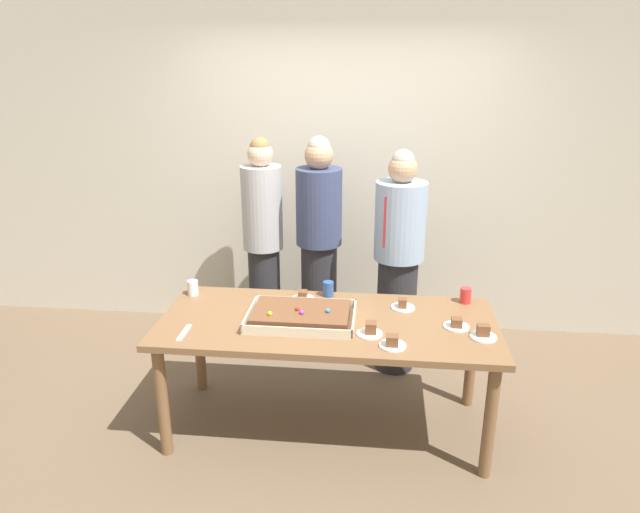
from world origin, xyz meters
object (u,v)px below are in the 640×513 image
plated_slice_near_left (483,333)px  plated_slice_center_back (370,330)px  plated_slice_near_right (303,297)px  cake_server_utensil (184,333)px  party_table (328,332)px  plated_slice_far_right (392,343)px  drink_cup_nearest (328,289)px  drink_cup_far_end (193,288)px  person_serving_front (319,244)px  plated_slice_far_left (456,325)px  sheet_cake (301,316)px  plated_slice_center_front (403,306)px  drink_cup_middle (466,295)px  person_green_shirt_behind (398,261)px  person_striped_tie_right (263,241)px

plated_slice_near_left → plated_slice_center_back: (-0.63, -0.03, 0.00)m
plated_slice_near_right → cake_server_utensil: plated_slice_near_right is taller
party_table → plated_slice_far_right: plated_slice_far_right is taller
plated_slice_near_left → drink_cup_nearest: 1.04m
party_table → plated_slice_near_right: (-0.19, 0.28, 0.10)m
drink_cup_far_end → person_serving_front: 1.07m
party_table → plated_slice_far_left: size_ratio=13.47×
drink_cup_nearest → person_serving_front: (-0.13, 0.67, 0.08)m
party_table → cake_server_utensil: 0.85m
sheet_cake → plated_slice_center_front: 0.66m
drink_cup_middle → cake_server_utensil: 1.76m
drink_cup_middle → person_green_shirt_behind: person_green_shirt_behind is taller
plated_slice_center_front → plated_slice_far_right: bearing=-97.9°
plated_slice_far_right → person_striped_tie_right: person_striped_tie_right is taller
party_table → plated_slice_far_left: plated_slice_far_left is taller
plated_slice_far_right → drink_cup_far_end: size_ratio=1.50×
drink_cup_nearest → person_green_shirt_behind: size_ratio=0.06×
drink_cup_nearest → person_striped_tie_right: (-0.58, 0.74, 0.08)m
drink_cup_middle → person_green_shirt_behind: size_ratio=0.06×
plated_slice_near_left → plated_slice_far_left: (-0.14, 0.11, -0.00)m
plated_slice_far_left → drink_cup_nearest: (-0.79, 0.38, 0.03)m
party_table → plated_slice_center_front: size_ratio=13.47×
plated_slice_near_right → plated_slice_far_left: same height
plated_slice_near_left → plated_slice_center_front: bearing=141.7°
plated_slice_near_right → plated_slice_center_back: bearing=-44.7°
drink_cup_middle → plated_slice_near_right: bearing=-176.4°
party_table → plated_slice_near_left: 0.91m
plated_slice_near_right → plated_slice_far_right: (0.57, -0.58, 0.00)m
plated_slice_far_left → person_serving_front: bearing=131.0°
drink_cup_middle → plated_slice_far_right: bearing=-126.4°
plated_slice_near_left → drink_cup_middle: size_ratio=1.50×
plated_slice_center_front → person_striped_tie_right: size_ratio=0.09×
party_table → drink_cup_nearest: (-0.03, 0.36, 0.13)m
person_striped_tie_right → plated_slice_near_right: bearing=5.4°
drink_cup_middle → cake_server_utensil: drink_cup_middle is taller
party_table → plated_slice_far_left: 0.76m
sheet_cake → plated_slice_near_right: 0.32m
sheet_cake → plated_slice_near_right: bearing=96.0°
plated_slice_far_left → plated_slice_center_front: size_ratio=1.00×
person_serving_front → person_green_shirt_behind: 0.64m
party_table → person_striped_tie_right: person_striped_tie_right is taller
plated_slice_far_right → drink_cup_middle: drink_cup_middle is taller
plated_slice_far_left → drink_cup_middle: 0.38m
plated_slice_far_right → person_green_shirt_behind: person_green_shirt_behind is taller
plated_slice_near_left → person_serving_front: 1.58m
cake_server_utensil → sheet_cake: bearing=19.4°
plated_slice_far_right → cake_server_utensil: (-1.18, 0.03, -0.02)m
plated_slice_near_right → drink_cup_middle: size_ratio=1.50×
cake_server_utensil → person_serving_front: size_ratio=0.12×
plated_slice_near_left → plated_slice_center_front: size_ratio=1.00×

